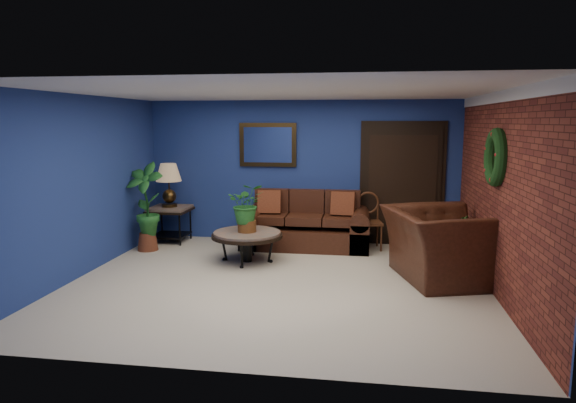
# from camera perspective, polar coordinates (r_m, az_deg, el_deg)

# --- Properties ---
(floor) EXTENTS (5.50, 5.50, 0.00)m
(floor) POSITION_cam_1_polar(r_m,az_deg,el_deg) (6.93, -1.14, -9.02)
(floor) COLOR beige
(floor) RESTS_ON ground
(wall_back) EXTENTS (5.50, 0.04, 2.50)m
(wall_back) POSITION_cam_1_polar(r_m,az_deg,el_deg) (9.11, 1.52, 3.34)
(wall_back) COLOR navy
(wall_back) RESTS_ON ground
(wall_left) EXTENTS (0.04, 5.00, 2.50)m
(wall_left) POSITION_cam_1_polar(r_m,az_deg,el_deg) (7.62, -22.01, 1.60)
(wall_left) COLOR navy
(wall_left) RESTS_ON ground
(wall_right_brick) EXTENTS (0.04, 5.00, 2.50)m
(wall_right_brick) POSITION_cam_1_polar(r_m,az_deg,el_deg) (6.76, 22.47, 0.71)
(wall_right_brick) COLOR maroon
(wall_right_brick) RESTS_ON ground
(ceiling) EXTENTS (5.50, 5.00, 0.02)m
(ceiling) POSITION_cam_1_polar(r_m,az_deg,el_deg) (6.61, -1.21, 12.08)
(ceiling) COLOR white
(ceiling) RESTS_ON wall_back
(crown_molding) EXTENTS (0.03, 5.00, 0.14)m
(crown_molding) POSITION_cam_1_polar(r_m,az_deg,el_deg) (6.70, 22.82, 10.76)
(crown_molding) COLOR white
(crown_molding) RESTS_ON wall_right_brick
(wall_mirror) EXTENTS (1.02, 0.06, 0.77)m
(wall_mirror) POSITION_cam_1_polar(r_m,az_deg,el_deg) (9.14, -2.26, 6.31)
(wall_mirror) COLOR #3F2C14
(wall_mirror) RESTS_ON wall_back
(closet_door) EXTENTS (1.44, 0.06, 2.18)m
(closet_door) POSITION_cam_1_polar(r_m,az_deg,el_deg) (9.06, 12.55, 1.82)
(closet_door) COLOR black
(closet_door) RESTS_ON wall_back
(wreath) EXTENTS (0.16, 0.72, 0.72)m
(wreath) POSITION_cam_1_polar(r_m,az_deg,el_deg) (6.75, 22.10, 4.57)
(wreath) COLOR black
(wreath) RESTS_ON wall_right_brick
(sofa) EXTENTS (2.15, 0.93, 0.97)m
(sofa) POSITION_cam_1_polar(r_m,az_deg,el_deg) (8.83, 2.03, -2.97)
(sofa) COLOR #411E12
(sofa) RESTS_ON ground
(coffee_table) EXTENTS (1.08, 1.08, 0.47)m
(coffee_table) POSITION_cam_1_polar(r_m,az_deg,el_deg) (7.87, -4.57, -3.79)
(coffee_table) COLOR #58524D
(coffee_table) RESTS_ON ground
(end_table) EXTENTS (0.69, 0.69, 0.63)m
(end_table) POSITION_cam_1_polar(r_m,az_deg,el_deg) (9.36, -12.97, -1.46)
(end_table) COLOR #58524D
(end_table) RESTS_ON ground
(table_lamp) EXTENTS (0.45, 0.45, 0.74)m
(table_lamp) POSITION_cam_1_polar(r_m,az_deg,el_deg) (9.27, -13.11, 2.36)
(table_lamp) COLOR #3F2C14
(table_lamp) RESTS_ON end_table
(side_chair) EXTENTS (0.47, 0.47, 0.95)m
(side_chair) POSITION_cam_1_polar(r_m,az_deg,el_deg) (8.77, 8.96, -1.69)
(side_chair) COLOR #522B17
(side_chair) RESTS_ON ground
(armchair) EXTENTS (1.64, 1.77, 0.96)m
(armchair) POSITION_cam_1_polar(r_m,az_deg,el_deg) (7.25, 16.57, -4.66)
(armchair) COLOR #411E12
(armchair) RESTS_ON ground
(coffee_plant) EXTENTS (0.65, 0.60, 0.74)m
(coffee_plant) POSITION_cam_1_polar(r_m,az_deg,el_deg) (7.78, -4.61, -0.43)
(coffee_plant) COLOR brown
(coffee_plant) RESTS_ON coffee_table
(floor_plant) EXTENTS (0.48, 0.43, 0.87)m
(floor_plant) POSITION_cam_1_polar(r_m,az_deg,el_deg) (7.44, 17.93, -4.53)
(floor_plant) COLOR brown
(floor_plant) RESTS_ON ground
(tall_plant) EXTENTS (0.74, 0.59, 1.47)m
(tall_plant) POSITION_cam_1_polar(r_m,az_deg,el_deg) (8.78, -15.50, -0.18)
(tall_plant) COLOR brown
(tall_plant) RESTS_ON ground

